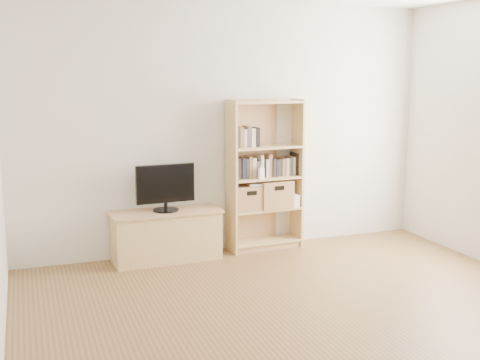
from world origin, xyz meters
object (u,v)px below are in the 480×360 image
basket_right (273,194)px  bookshelf (265,175)px  tv_stand (166,237)px  laptop (261,183)px  basket_left (247,198)px  television (165,188)px  baby_monitor (261,173)px

basket_right → bookshelf: bearing=177.6°
bookshelf → basket_right: size_ratio=4.48×
tv_stand → laptop: size_ratio=3.39×
bookshelf → basket_left: (-0.21, -0.02, -0.23)m
bookshelf → basket_right: 0.23m
tv_stand → bookshelf: (1.10, 0.06, 0.56)m
television → tv_stand: bearing=0.0°
baby_monitor → television: bearing=164.4°
television → basket_right: size_ratio=1.66×
basket_right → television: bearing=179.5°
laptop → television: bearing=-172.8°
bookshelf → baby_monitor: bearing=-135.0°
tv_stand → basket_left: size_ratio=3.34×
baby_monitor → basket_left: size_ratio=0.35×
baby_monitor → basket_left: baby_monitor is taller
basket_right → laptop: bearing=-175.9°
bookshelf → basket_right: bearing=-2.6°
baby_monitor → basket_right: size_ratio=0.31×
basket_left → basket_right: (0.31, 0.02, 0.02)m
television → baby_monitor: size_ratio=5.31×
tv_stand → bookshelf: bearing=0.9°
television → basket_right: bearing=-0.4°
tv_stand → basket_right: 1.25m
bookshelf → television: bookshelf is taller
bookshelf → laptop: size_ratio=5.10×
bookshelf → basket_left: bookshelf is taller
television → basket_left: 0.90m
baby_monitor → laptop: bearing=52.0°
basket_right → laptop: (-0.15, -0.02, 0.13)m
tv_stand → basket_left: 0.95m
tv_stand → laptop: 1.16m
bookshelf → television: size_ratio=2.70×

